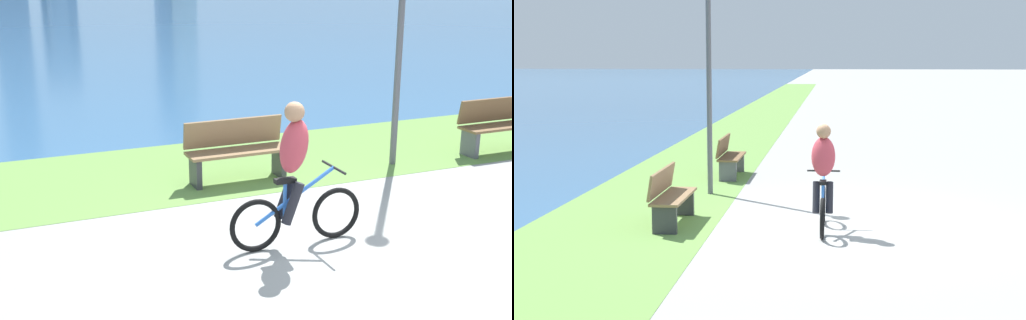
% 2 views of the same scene
% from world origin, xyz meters
% --- Properties ---
extents(ground_plane, '(300.00, 300.00, 0.00)m').
position_xyz_m(ground_plane, '(0.00, 0.00, 0.00)').
color(ground_plane, '#9E9E99').
extents(grass_strip_bayside, '(120.00, 3.01, 0.01)m').
position_xyz_m(grass_strip_bayside, '(0.00, 3.51, 0.00)').
color(grass_strip_bayside, '#6B9947').
rests_on(grass_strip_bayside, ground).
extents(bay_water_surface, '(300.00, 85.84, 0.00)m').
position_xyz_m(bay_water_surface, '(0.00, 47.94, 0.00)').
color(bay_water_surface, '#386693').
rests_on(bay_water_surface, ground).
extents(cyclist_lead, '(1.61, 0.52, 1.65)m').
position_xyz_m(cyclist_lead, '(-0.61, 0.32, 0.83)').
color(cyclist_lead, black).
rests_on(cyclist_lead, ground).
extents(bench_near_path, '(1.50, 0.47, 0.90)m').
position_xyz_m(bench_near_path, '(4.26, 2.49, 0.45)').
color(bench_near_path, brown).
rests_on(bench_near_path, ground).
extents(bench_far_along_path, '(1.50, 0.47, 0.90)m').
position_xyz_m(bench_far_along_path, '(-0.36, 2.75, 0.45)').
color(bench_far_along_path, olive).
rests_on(bench_far_along_path, ground).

